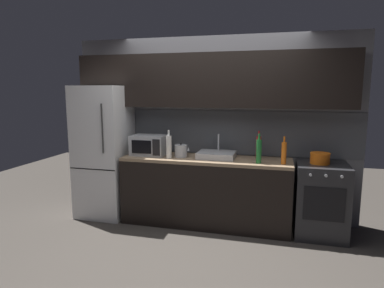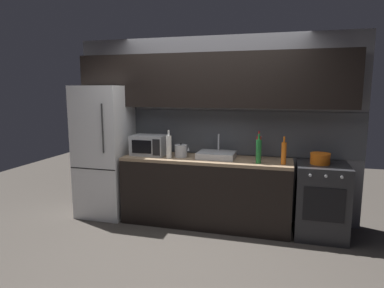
{
  "view_description": "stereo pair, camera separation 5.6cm",
  "coord_description": "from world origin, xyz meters",
  "views": [
    {
      "loc": [
        0.91,
        -3.3,
        1.77
      ],
      "look_at": [
        -0.19,
        0.9,
        1.08
      ],
      "focal_mm": 31.34,
      "sensor_mm": 36.0,
      "label": 1
    },
    {
      "loc": [
        0.96,
        -3.29,
        1.77
      ],
      "look_at": [
        -0.19,
        0.9,
        1.08
      ],
      "focal_mm": 31.34,
      "sensor_mm": 36.0,
      "label": 2
    }
  ],
  "objects": [
    {
      "name": "sink_basin",
      "position": [
        0.13,
        0.93,
        0.94
      ],
      "size": [
        0.48,
        0.38,
        0.3
      ],
      "color": "#ADAFB5",
      "rests_on": "counter_run"
    },
    {
      "name": "microwave",
      "position": [
        -0.8,
        0.92,
        1.04
      ],
      "size": [
        0.46,
        0.35,
        0.27
      ],
      "color": "#A8AAAF",
      "rests_on": "counter_run"
    },
    {
      "name": "wine_bottle_white",
      "position": [
        -0.46,
        0.76,
        1.05
      ],
      "size": [
        0.07,
        0.07,
        0.37
      ],
      "color": "silver",
      "rests_on": "counter_run"
    },
    {
      "name": "wine_bottle_red",
      "position": [
        0.66,
        1.05,
        1.05
      ],
      "size": [
        0.07,
        0.07,
        0.36
      ],
      "color": "#A82323",
      "rests_on": "counter_run"
    },
    {
      "name": "kettle",
      "position": [
        -0.34,
        0.88,
        0.98
      ],
      "size": [
        0.2,
        0.16,
        0.19
      ],
      "color": "#B7BABF",
      "rests_on": "counter_run"
    },
    {
      "name": "wine_bottle_orange",
      "position": [
        0.98,
        0.77,
        1.04
      ],
      "size": [
        0.06,
        0.06,
        0.33
      ],
      "color": "orange",
      "rests_on": "counter_run"
    },
    {
      "name": "counter_run",
      "position": [
        0.0,
        0.9,
        0.45
      ],
      "size": [
        2.2,
        0.6,
        0.9
      ],
      "color": "black",
      "rests_on": "ground"
    },
    {
      "name": "wine_bottle_green",
      "position": [
        0.69,
        0.74,
        1.05
      ],
      "size": [
        0.07,
        0.07,
        0.36
      ],
      "color": "#1E6B2D",
      "rests_on": "counter_run"
    },
    {
      "name": "oven_range",
      "position": [
        1.44,
        0.9,
        0.45
      ],
      "size": [
        0.6,
        0.62,
        0.9
      ],
      "color": "#232326",
      "rests_on": "ground"
    },
    {
      "name": "refrigerator",
      "position": [
        -1.48,
        0.9,
        0.92
      ],
      "size": [
        0.68,
        0.69,
        1.84
      ],
      "color": "white",
      "rests_on": "ground"
    },
    {
      "name": "back_wall",
      "position": [
        0.0,
        1.2,
        1.55
      ],
      "size": [
        3.94,
        0.44,
        2.5
      ],
      "color": "slate",
      "rests_on": "ground"
    },
    {
      "name": "mug_clear",
      "position": [
        -0.36,
        1.09,
        0.95
      ],
      "size": [
        0.08,
        0.08,
        0.1
      ],
      "primitive_type": "cylinder",
      "color": "silver",
      "rests_on": "counter_run"
    },
    {
      "name": "ground_plane",
      "position": [
        0.0,
        0.0,
        0.0
      ],
      "size": [
        10.0,
        10.0,
        0.0
      ],
      "primitive_type": "plane",
      "color": "#3D3833"
    },
    {
      "name": "cooking_pot",
      "position": [
        1.4,
        0.9,
        0.97
      ],
      "size": [
        0.23,
        0.23,
        0.13
      ],
      "color": "orange",
      "rests_on": "oven_range"
    }
  ]
}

